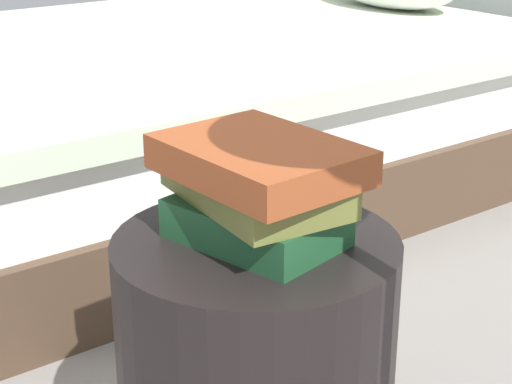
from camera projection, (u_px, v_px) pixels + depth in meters
bed at (210, 103)px, 2.69m from camera, size 1.63×2.07×0.62m
side_table at (256, 370)px, 1.30m from camera, size 0.42×0.42×0.43m
book_forest at (255, 224)px, 1.21m from camera, size 0.26×0.20×0.06m
book_olive at (256, 187)px, 1.21m from camera, size 0.29×0.21×0.04m
book_rust at (262, 159)px, 1.18m from camera, size 0.27×0.20×0.05m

